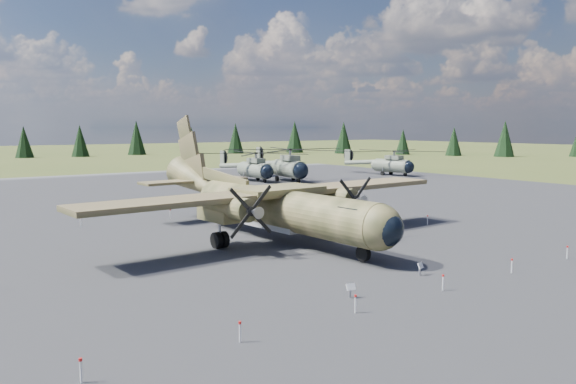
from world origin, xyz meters
TOP-DOWN VIEW (x-y plane):
  - ground at (0.00, 0.00)m, footprint 500.00×500.00m
  - apron at (0.00, 10.00)m, footprint 120.00×120.00m
  - transport_plane at (2.26, 3.00)m, footprint 30.30×27.50m
  - helicopter_near at (25.21, 41.86)m, footprint 17.87×21.01m
  - helicopter_mid at (29.42, 38.66)m, footprint 22.89×24.84m
  - helicopter_far at (50.38, 37.20)m, footprint 19.46×21.35m
  - info_placard_left at (-2.69, -11.71)m, footprint 0.50×0.28m
  - info_placard_right at (3.31, -10.83)m, footprint 0.52×0.34m
  - barrier_fence at (-0.46, -0.08)m, footprint 33.12×29.62m
  - treeline at (-8.62, 1.58)m, footprint 294.43×295.15m

SIDE VIEW (x-z plane):
  - ground at x=0.00m, z-range 0.00..0.00m
  - apron at x=0.00m, z-range -0.02..0.02m
  - info_placard_left at x=-2.69m, z-range 0.12..0.86m
  - info_placard_right at x=3.31m, z-range 0.13..0.88m
  - barrier_fence at x=-0.46m, z-range 0.08..0.93m
  - transport_plane at x=2.26m, z-range -2.12..7.86m
  - helicopter_far at x=50.38m, z-range 0.91..5.28m
  - helicopter_near at x=25.21m, z-range 0.94..5.46m
  - helicopter_mid at x=29.42m, z-range 1.06..6.15m
  - treeline at x=-8.62m, z-range -0.63..10.36m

